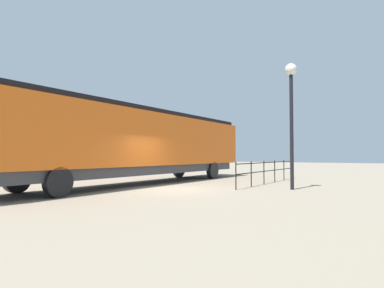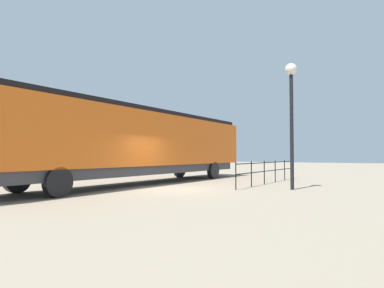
% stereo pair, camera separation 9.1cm
% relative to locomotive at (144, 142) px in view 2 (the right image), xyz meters
% --- Properties ---
extents(ground_plane, '(120.00, 120.00, 0.00)m').
position_rel_locomotive_xyz_m(ground_plane, '(3.09, -1.66, -2.22)').
color(ground_plane, gray).
extents(locomotive, '(2.96, 17.86, 3.91)m').
position_rel_locomotive_xyz_m(locomotive, '(0.00, 0.00, 0.00)').
color(locomotive, orange).
rests_on(locomotive, ground_plane).
extents(lamp_post, '(0.52, 0.52, 5.63)m').
position_rel_locomotive_xyz_m(lamp_post, '(7.62, 1.12, 1.80)').
color(lamp_post, black).
rests_on(lamp_post, ground_plane).
extents(platform_fence, '(0.05, 8.77, 1.22)m').
position_rel_locomotive_xyz_m(platform_fence, '(5.58, 4.00, -1.43)').
color(platform_fence, black).
rests_on(platform_fence, ground_plane).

